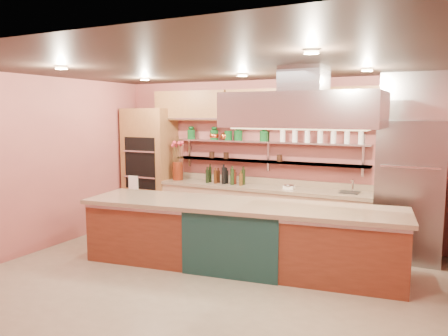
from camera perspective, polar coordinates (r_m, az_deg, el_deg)
The scene contains 20 objects.
floor at distance 6.02m, azimuth -2.54°, elevation -14.44°, with size 6.00×5.00×0.02m, color gray.
ceiling at distance 5.63m, azimuth -2.70°, elevation 13.20°, with size 6.00×5.00×0.02m, color black.
wall_back at distance 7.92m, azimuth 6.22°, elevation 1.27°, with size 6.00×0.04×2.80m, color #AD5952.
wall_front at distance 3.72m, azimuth -21.82°, elevation -5.91°, with size 6.00×0.04×2.80m, color #AD5952.
wall_left at distance 7.58m, azimuth -22.86°, elevation 0.48°, with size 0.04×5.00×2.80m, color #AD5952.
oven_stack at distance 8.83m, azimuth -9.64°, elevation 0.19°, with size 0.95×0.64×2.30m, color #956136.
refrigerator at distance 7.14m, azimuth 23.13°, elevation -2.75°, with size 0.95×0.72×2.10m, color gray.
back_counter at distance 7.81m, azimuth 5.01°, elevation -5.75°, with size 3.84×0.64×0.93m, color tan.
wall_shelf_lower at distance 7.82m, azimuth 5.54°, elevation 0.84°, with size 3.60×0.26×0.03m, color #BABDC2.
wall_shelf_upper at distance 7.79m, azimuth 5.57°, elevation 3.40°, with size 3.60×0.26×0.03m, color #BABDC2.
upper_cabinets at distance 7.71m, azimuth 5.84°, elevation 8.19°, with size 4.60×0.36×0.55m, color #956136.
range_hood at distance 5.77m, azimuth 10.33°, elevation 7.47°, with size 2.00×1.00×0.45m, color #BABDC2.
ceiling_downlights at distance 5.80m, azimuth -1.71°, elevation 12.72°, with size 4.00×2.80×0.02m, color #FFE5A5.
island at distance 6.33m, azimuth 2.02°, elevation -8.79°, with size 4.48×0.97×0.94m, color brown.
flower_vase at distance 8.43m, azimuth -6.06°, elevation -0.39°, with size 0.20×0.20×0.35m, color #5D1E0E.
oil_bottle_cluster at distance 7.94m, azimuth 0.12°, elevation -1.15°, with size 0.80×0.23×0.26m, color black.
kitchen_scale at distance 7.50m, azimuth 8.48°, elevation -2.34°, with size 0.18×0.13×0.10m, color white.
bar_faucet at distance 7.34m, azimuth 16.47°, elevation -2.28°, with size 0.03×0.03×0.22m, color silver.
copper_kettle at distance 8.12m, azimuth 0.13°, elevation 4.19°, with size 0.18×0.18×0.14m, color #CE5E2F.
green_canister at distance 8.09m, azimuth 0.56°, elevation 4.28°, with size 0.14×0.14×0.17m, color #0F491C.
Camera 1 is at (2.73, -4.89, 2.21)m, focal length 35.00 mm.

